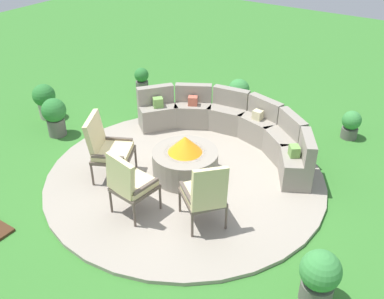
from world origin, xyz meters
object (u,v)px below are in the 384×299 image
lounge_chair_front_left (107,147)px  lounge_chair_front_right (130,183)px  fire_pit (185,160)px  potted_plant_1 (142,81)px  potted_plant_2 (319,276)px  potted_plant_3 (45,99)px  potted_plant_0 (239,93)px  potted_plant_4 (351,124)px  lounge_chair_back_left (205,193)px  curved_stone_bench (233,126)px  potted_plant_5 (55,115)px

lounge_chair_front_left → lounge_chair_front_right: size_ratio=1.03×
fire_pit → potted_plant_1: fire_pit is taller
potted_plant_2 → potted_plant_3: (-6.28, 1.43, 0.03)m
fire_pit → potted_plant_0: 2.76m
fire_pit → potted_plant_1: size_ratio=1.65×
potted_plant_4 → potted_plant_2: bearing=-78.8°
lounge_chair_back_left → curved_stone_bench: bearing=57.3°
lounge_chair_back_left → potted_plant_0: 3.83m
fire_pit → lounge_chair_front_right: bearing=-94.7°
potted_plant_3 → potted_plant_5: potted_plant_5 is taller
fire_pit → potted_plant_4: (1.85, 2.85, -0.05)m
lounge_chair_front_left → potted_plant_2: size_ratio=1.51×
fire_pit → lounge_chair_front_left: (-1.03, -0.69, 0.27)m
potted_plant_1 → curved_stone_bench: bearing=-16.0°
lounge_chair_front_right → lounge_chair_front_left: bearing=156.6°
potted_plant_1 → potted_plant_2: bearing=-32.5°
fire_pit → potted_plant_4: size_ratio=1.94×
lounge_chair_front_right → potted_plant_3: (-3.53, 1.45, -0.18)m
curved_stone_bench → lounge_chair_back_left: 2.40m
curved_stone_bench → potted_plant_2: curved_stone_bench is taller
fire_pit → potted_plant_4: fire_pit is taller
lounge_chair_front_left → potted_plant_3: (-2.60, 0.92, -0.19)m
lounge_chair_front_left → potted_plant_2: lounge_chair_front_left is taller
lounge_chair_front_left → potted_plant_2: bearing=55.5°
potted_plant_2 → potted_plant_5: potted_plant_5 is taller
potted_plant_1 → potted_plant_5: 2.39m
fire_pit → lounge_chair_back_left: 1.26m
potted_plant_2 → potted_plant_4: 4.13m
curved_stone_bench → potted_plant_5: size_ratio=4.89×
potted_plant_4 → potted_plant_3: bearing=-154.4°
potted_plant_5 → potted_plant_0: bearing=50.3°
lounge_chair_back_left → potted_plant_2: (1.75, -0.36, -0.21)m
potted_plant_4 → fire_pit: bearing=-123.1°
curved_stone_bench → potted_plant_4: size_ratio=6.70×
lounge_chair_back_left → potted_plant_5: (-3.79, 0.68, -0.17)m
fire_pit → potted_plant_0: size_ratio=1.52×
potted_plant_1 → lounge_chair_front_left: bearing=-60.1°
lounge_chair_front_right → potted_plant_3: lounge_chair_front_right is taller
lounge_chair_front_left → lounge_chair_front_right: lounge_chair_front_left is taller
potted_plant_1 → lounge_chair_back_left: bearing=-40.3°
potted_plant_1 → potted_plant_4: potted_plant_1 is taller
potted_plant_5 → fire_pit: bearing=3.2°
lounge_chair_front_right → potted_plant_1: (-2.61, 3.45, -0.26)m
potted_plant_4 → lounge_chair_front_left: bearing=-129.2°
lounge_chair_front_right → potted_plant_0: 3.98m
lounge_chair_front_left → potted_plant_3: lounge_chair_front_left is taller
fire_pit → potted_plant_1: (-2.71, 2.22, -0.00)m
lounge_chair_back_left → potted_plant_1: 4.74m
lounge_chair_back_left → potted_plant_0: lounge_chair_back_left is taller
lounge_chair_front_right → potted_plant_0: size_ratio=1.50×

